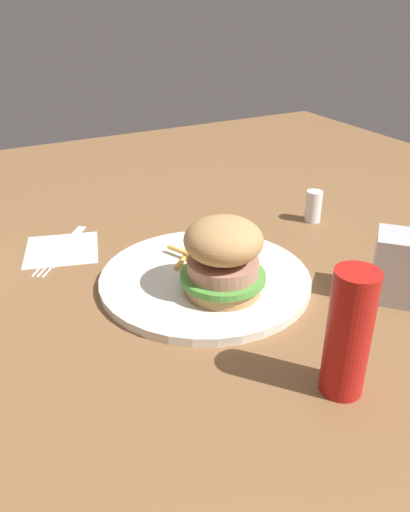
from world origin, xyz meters
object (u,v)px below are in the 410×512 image
object	(u,v)px
ketchup_bottle	(349,334)
salt_shaker	(313,206)
napkin	(62,249)
napkin_dispenser	(410,269)
sandwich	(223,256)
fries_pile	(204,253)
plate	(205,279)
fork	(61,248)

from	to	relation	value
ketchup_bottle	salt_shaker	size ratio (longest dim) A/B	2.51
napkin	napkin_dispenser	distance (m)	0.51
napkin	napkin_dispenser	bearing A→B (deg)	45.78
sandwich	napkin	distance (m)	0.29
napkin	sandwich	bearing A→B (deg)	32.30
fries_pile	ketchup_bottle	xyz separation A→B (m)	(0.30, -0.00, 0.05)
fries_pile	salt_shaker	bearing A→B (deg)	101.24
ketchup_bottle	salt_shaker	xyz separation A→B (m)	(-0.35, 0.24, -0.04)
fries_pile	salt_shaker	xyz separation A→B (m)	(-0.05, 0.24, 0.01)
salt_shaker	plate	bearing A→B (deg)	-69.79
napkin	ketchup_bottle	xyz separation A→B (m)	(0.45, 0.17, 0.07)
fries_pile	fork	distance (m)	0.23
ketchup_bottle	sandwich	bearing A→B (deg)	-174.13
fries_pile	salt_shaker	world-z (taller)	salt_shaker
fries_pile	napkin_dispenser	size ratio (longest dim) A/B	1.13
fork	ketchup_bottle	distance (m)	0.48
ketchup_bottle	napkin	bearing A→B (deg)	-158.78
napkin_dispenser	salt_shaker	bearing A→B (deg)	-54.95
plate	salt_shaker	size ratio (longest dim) A/B	5.29
sandwich	ketchup_bottle	bearing A→B (deg)	5.87
plate	ketchup_bottle	size ratio (longest dim) A/B	2.11
fork	ketchup_bottle	size ratio (longest dim) A/B	1.07
plate	sandwich	world-z (taller)	sandwich
salt_shaker	napkin	bearing A→B (deg)	-102.98
fork	napkin_dispenser	world-z (taller)	napkin_dispenser
fork	ketchup_bottle	bearing A→B (deg)	21.38
sandwich	salt_shaker	size ratio (longest dim) A/B	2.02
fork	ketchup_bottle	xyz separation A→B (m)	(0.44, 0.17, 0.07)
ketchup_bottle	fries_pile	bearing A→B (deg)	179.56
napkin_dispenser	fork	bearing A→B (deg)	2.72
plate	fork	distance (m)	0.25
napkin_dispenser	ketchup_bottle	world-z (taller)	ketchup_bottle
sandwich	ketchup_bottle	world-z (taller)	ketchup_bottle
plate	ketchup_bottle	world-z (taller)	ketchup_bottle
plate	napkin	xyz separation A→B (m)	(-0.19, -0.15, -0.01)
napkin_dispenser	fries_pile	bearing A→B (deg)	-1.38
fork	salt_shaker	xyz separation A→B (m)	(0.09, 0.42, 0.02)
plate	ketchup_bottle	distance (m)	0.26
napkin_dispenser	salt_shaker	world-z (taller)	napkin_dispenser
fork	napkin_dispenser	bearing A→B (deg)	45.96
plate	fries_pile	size ratio (longest dim) A/B	2.85
plate	sandwich	bearing A→B (deg)	1.50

